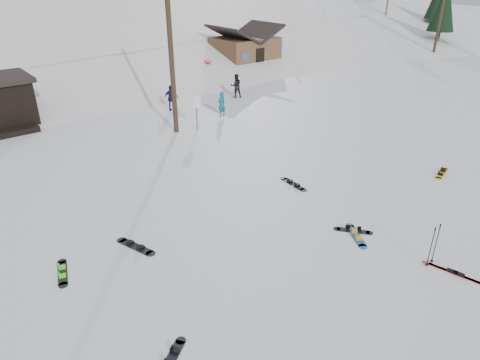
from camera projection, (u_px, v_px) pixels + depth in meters
ground at (367, 275)px, 12.49m from camera, size 200.00×200.00×0.00m
ski_slope at (7, 137)px, 56.25m from camera, size 60.00×85.24×65.97m
ridge_right at (252, 90)px, 73.56m from camera, size 45.66×93.98×54.59m
treeline_right at (278, 29)px, 61.94m from camera, size 20.00×60.00×10.00m
utility_pole at (170, 43)px, 21.29m from camera, size 2.00×0.26×9.00m
utility_pole_right at (443, 6)px, 41.28m from camera, size 2.00×0.26×9.00m
trail_sign at (197, 107)px, 23.13m from camera, size 0.50×0.09×1.85m
lift_hut at (1, 102)px, 23.70m from camera, size 3.40×4.10×2.75m
cabin at (245, 52)px, 36.97m from camera, size 5.39×4.40×3.77m
hero_snowboard at (356, 235)px, 14.29m from camera, size 0.95×1.34×0.11m
hero_skis at (455, 273)px, 12.52m from camera, size 0.51×1.87×0.10m
ski_poles at (434, 245)px, 12.62m from camera, size 0.38×0.10×1.38m
board_scatter_a at (171, 359)px, 9.79m from camera, size 1.16×0.90×0.10m
board_scatter_b at (136, 246)px, 13.73m from camera, size 0.70×1.56×0.11m
board_scatter_c at (62, 272)px, 12.56m from camera, size 0.60×1.39×0.10m
board_scatter_d at (353, 230)px, 14.56m from camera, size 0.91×1.10×0.09m
board_scatter_e at (442, 173)px, 18.61m from camera, size 1.50×0.62×0.11m
board_scatter_f at (293, 184)px, 17.68m from camera, size 0.39×1.52×0.11m
skier_teal at (222, 104)px, 25.45m from camera, size 0.58×0.42×1.48m
skier_dark at (236, 86)px, 29.17m from camera, size 0.95×0.87×1.60m
skier_pink at (208, 69)px, 33.92m from camera, size 1.12×0.76×1.60m
skier_navy at (171, 98)px, 26.37m from camera, size 0.93×0.95×1.60m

